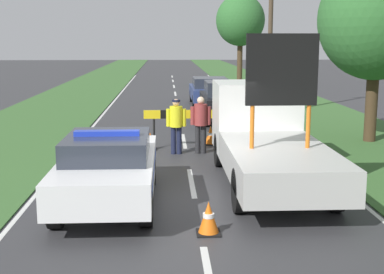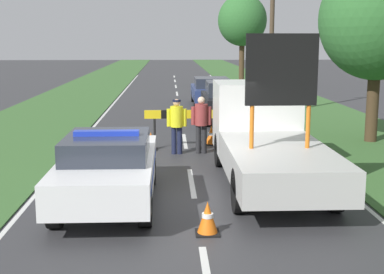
{
  "view_description": "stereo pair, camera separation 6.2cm",
  "coord_description": "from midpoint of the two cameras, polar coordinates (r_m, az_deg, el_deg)",
  "views": [
    {
      "loc": [
        -0.59,
        -10.83,
        3.34
      ],
      "look_at": [
        0.01,
        1.42,
        1.1
      ],
      "focal_mm": 50.0,
      "sensor_mm": 36.0,
      "label": 1
    },
    {
      "loc": [
        -0.53,
        -10.84,
        3.34
      ],
      "look_at": [
        0.01,
        1.42,
        1.1
      ],
      "focal_mm": 50.0,
      "sensor_mm": 36.0,
      "label": 2
    }
  ],
  "objects": [
    {
      "name": "police_car",
      "position": [
        11.07,
        -8.76,
        -3.14
      ],
      "size": [
        1.86,
        4.7,
        1.55
      ],
      "rotation": [
        0.0,
        0.0,
        0.08
      ],
      "color": "white",
      "rests_on": "ground"
    },
    {
      "name": "police_officer",
      "position": [
        15.71,
        -1.53,
        1.66
      ],
      "size": [
        0.59,
        0.37,
        1.63
      ],
      "rotation": [
        0.0,
        0.0,
        3.54
      ],
      "color": "#191E38",
      "rests_on": "ground"
    },
    {
      "name": "lane_markings",
      "position": [
        23.38,
        -1.12,
        2.13
      ],
      "size": [
        7.0,
        56.41,
        0.01
      ],
      "color": "silver",
      "rests_on": "ground"
    },
    {
      "name": "grass_verge_left",
      "position": [
        31.49,
        -12.48,
        4.03
      ],
      "size": [
        4.89,
        120.0,
        0.03
      ],
      "color": "#38602D",
      "rests_on": "ground"
    },
    {
      "name": "queued_car_sedan_black",
      "position": [
        22.04,
        3.78,
        3.8
      ],
      "size": [
        1.85,
        4.19,
        1.67
      ],
      "rotation": [
        0.0,
        0.0,
        3.14
      ],
      "color": "black",
      "rests_on": "ground"
    },
    {
      "name": "roadside_tree_mid_left",
      "position": [
        39.75,
        5.44,
        12.26
      ],
      "size": [
        3.54,
        3.54,
        6.6
      ],
      "color": "#42301E",
      "rests_on": "ground"
    },
    {
      "name": "roadside_tree_near_right",
      "position": [
        18.4,
        19.28,
        11.74
      ],
      "size": [
        3.71,
        3.71,
        5.94
      ],
      "color": "#42301E",
      "rests_on": "ground"
    },
    {
      "name": "road_barrier",
      "position": [
        16.52,
        0.39,
        2.19
      ],
      "size": [
        3.1,
        0.08,
        1.2
      ],
      "rotation": [
        0.0,
        0.0,
        -0.13
      ],
      "color": "black",
      "rests_on": "ground"
    },
    {
      "name": "traffic_cone_near_truck",
      "position": [
        9.39,
        1.86,
        -8.62
      ],
      "size": [
        0.42,
        0.42,
        0.58
      ],
      "color": "black",
      "rests_on": "ground"
    },
    {
      "name": "utility_pole",
      "position": [
        24.15,
        8.63,
        13.04
      ],
      "size": [
        1.2,
        0.2,
        8.82
      ],
      "color": "#473828",
      "rests_on": "ground"
    },
    {
      "name": "traffic_cone_near_police",
      "position": [
        17.26,
        2.17,
        0.19
      ],
      "size": [
        0.44,
        0.44,
        0.6
      ],
      "color": "black",
      "rests_on": "ground"
    },
    {
      "name": "ground_plane",
      "position": [
        11.35,
        0.43,
        -6.77
      ],
      "size": [
        160.0,
        160.0,
        0.0
      ],
      "primitive_type": "plane",
      "color": "#333335"
    },
    {
      "name": "traffic_cone_centre_front",
      "position": [
        15.63,
        6.56,
        -0.94
      ],
      "size": [
        0.44,
        0.44,
        0.61
      ],
      "color": "black",
      "rests_on": "ground"
    },
    {
      "name": "grass_verge_right",
      "position": [
        31.7,
        9.46,
        4.18
      ],
      "size": [
        4.89,
        120.0,
        0.03
      ],
      "color": "#38602D",
      "rests_on": "ground"
    },
    {
      "name": "pedestrian_civilian",
      "position": [
        15.8,
        1.11,
        1.8
      ],
      "size": [
        0.61,
        0.39,
        1.7
      ],
      "rotation": [
        0.0,
        0.0,
        0.27
      ],
      "color": "#232326",
      "rests_on": "ground"
    },
    {
      "name": "queued_car_hatch_blue",
      "position": [
        27.79,
        2.12,
        4.97
      ],
      "size": [
        1.93,
        4.68,
        1.42
      ],
      "rotation": [
        0.0,
        0.0,
        3.14
      ],
      "color": "navy",
      "rests_on": "ground"
    },
    {
      "name": "work_truck",
      "position": [
        12.9,
        7.96,
        0.18
      ],
      "size": [
        2.13,
        6.15,
        3.46
      ],
      "rotation": [
        0.0,
        0.0,
        3.12
      ],
      "color": "white",
      "rests_on": "ground"
    },
    {
      "name": "traffic_cone_behind_barrier",
      "position": [
        16.47,
        -4.3,
        -0.43
      ],
      "size": [
        0.39,
        0.39,
        0.55
      ],
      "color": "black",
      "rests_on": "ground"
    }
  ]
}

